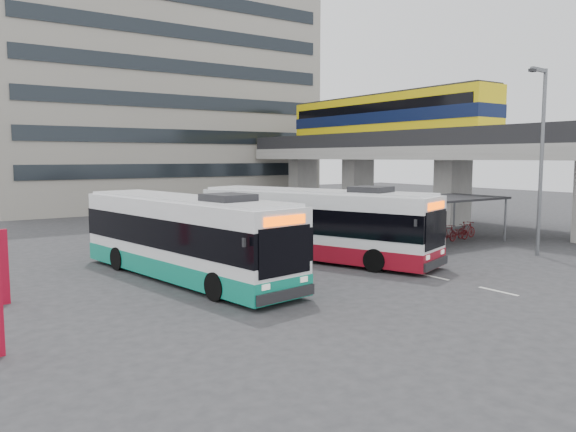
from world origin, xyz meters
TOP-DOWN VIEW (x-y plane):
  - ground at (0.00, 0.00)m, footprint 120.00×120.00m
  - viaduct at (17.00, 13.57)m, footprint 8.00×32.00m
  - bike_shelter at (8.47, 3.00)m, footprint 10.00×4.00m
  - office_block at (6.00, 36.00)m, footprint 30.00×15.00m
  - road_markings at (2.50, -3.00)m, footprint 0.15×7.60m
  - bus_main at (1.01, 2.94)m, footprint 6.52×11.98m
  - bus_teal at (-5.84, 2.37)m, footprint 4.28×12.03m
  - pedestrian at (-6.36, -0.76)m, footprint 0.43×0.59m
  - lamp_post at (10.40, -2.54)m, footprint 1.57×0.33m
  - sign_totem_mid at (-12.40, 2.02)m, footprint 0.53×0.25m

SIDE VIEW (x-z plane):
  - ground at x=0.00m, z-range 0.00..0.00m
  - road_markings at x=2.50m, z-range 0.00..0.01m
  - pedestrian at x=-6.36m, z-range 0.00..1.51m
  - sign_totem_mid at x=-12.40m, z-range 0.04..2.50m
  - bike_shelter at x=8.47m, z-range 0.03..2.57m
  - bus_teal at x=-5.84m, z-range -0.12..3.36m
  - bus_main at x=1.01m, z-range -0.13..3.37m
  - lamp_post at x=10.40m, z-range 0.63..9.55m
  - viaduct at x=17.00m, z-range 1.39..11.07m
  - office_block at x=6.00m, z-range 0.00..25.00m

